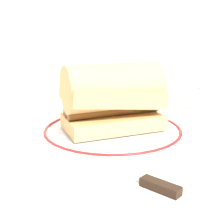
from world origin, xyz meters
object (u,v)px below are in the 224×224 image
object	(u,v)px
plate	(112,131)
salt_shaker	(203,96)
sausage_sandwich	(112,96)
drinking_glass	(117,89)
butter_knife	(141,180)

from	to	relation	value
plate	salt_shaker	xyz separation A→B (m)	(0.27, 0.04, 0.03)
sausage_sandwich	salt_shaker	bearing A→B (deg)	16.29
drinking_glass	salt_shaker	world-z (taller)	drinking_glass
sausage_sandwich	drinking_glass	world-z (taller)	sausage_sandwich
drinking_glass	salt_shaker	size ratio (longest dim) A/B	1.33
plate	butter_knife	world-z (taller)	plate
sausage_sandwich	butter_knife	size ratio (longest dim) A/B	1.37
plate	drinking_glass	xyz separation A→B (m)	(0.12, 0.18, 0.04)
plate	drinking_glass	distance (m)	0.22
salt_shaker	plate	bearing A→B (deg)	-172.07
salt_shaker	butter_knife	bearing A→B (deg)	-146.15
sausage_sandwich	salt_shaker	distance (m)	0.27
sausage_sandwich	butter_knife	distance (m)	0.21
plate	drinking_glass	bearing A→B (deg)	56.33
plate	salt_shaker	world-z (taller)	salt_shaker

